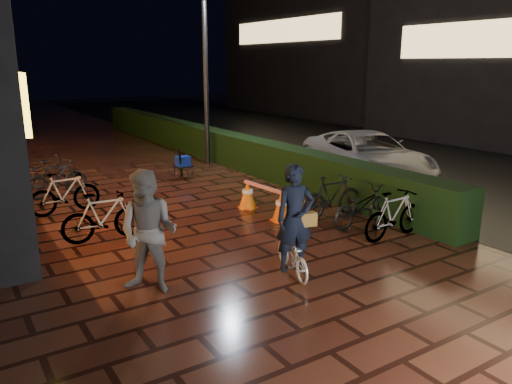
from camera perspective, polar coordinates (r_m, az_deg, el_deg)
ground at (r=9.01m, az=-0.10°, el=-6.13°), size 80.00×80.00×0.00m
asphalt_road at (r=18.43m, az=15.37°, el=4.12°), size 11.00×60.00×0.01m
hedge at (r=17.22m, az=-5.18°, el=5.56°), size 0.70×20.00×1.00m
bystander_person at (r=7.15m, az=-12.15°, el=-4.50°), size 1.08×1.09×1.77m
van at (r=14.33m, az=12.56°, el=4.08°), size 3.25×5.08×1.30m
lamp_post_hedge at (r=15.92m, az=-5.81°, el=14.72°), size 0.56×0.27×5.90m
lamp_post_sf at (r=14.34m, az=-25.71°, el=11.69°), size 0.48×0.25×5.11m
cyclist at (r=7.60m, az=4.32°, el=-4.93°), size 0.74×1.29×1.75m
traffic_barrier at (r=10.73m, az=0.89°, el=-0.93°), size 0.49×1.58×0.64m
cart_assembly at (r=14.12m, az=-8.37°, el=3.37°), size 0.50×0.51×0.93m
parked_bikes_storefront at (r=12.08m, az=-21.14°, el=0.48°), size 1.78×5.35×0.92m
parked_bikes_hedge at (r=10.10m, az=11.93°, el=-1.50°), size 1.71×2.11×0.92m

